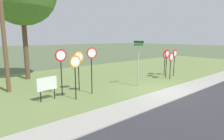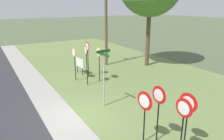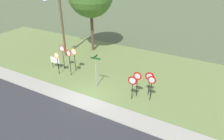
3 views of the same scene
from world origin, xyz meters
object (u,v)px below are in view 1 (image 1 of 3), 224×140
(yield_sign_near_right, at_px, (175,56))
(stop_sign_far_left, at_px, (79,62))
(yield_sign_far_left, at_px, (171,59))
(yield_sign_near_left, at_px, (165,57))
(stop_sign_far_center, at_px, (61,62))
(yield_sign_far_right, at_px, (167,57))
(utility_pole, at_px, (1,6))
(notice_board, at_px, (47,85))
(street_name_post, at_px, (138,60))
(stop_sign_near_right, at_px, (92,61))
(stop_sign_near_left, at_px, (75,68))

(yield_sign_near_right, bearing_deg, stop_sign_far_left, 169.35)
(yield_sign_near_right, height_order, yield_sign_far_left, yield_sign_near_right)
(yield_sign_near_left, xyz_separation_m, yield_sign_near_right, (0.38, -0.68, 0.08))
(stop_sign_far_center, relative_size, yield_sign_near_right, 1.15)
(stop_sign_far_left, distance_m, yield_sign_far_right, 7.50)
(yield_sign_near_right, bearing_deg, yield_sign_far_right, 178.37)
(stop_sign_far_center, distance_m, utility_pole, 4.64)
(utility_pole, bearing_deg, notice_board, -67.34)
(stop_sign_far_left, xyz_separation_m, yield_sign_far_right, (7.39, -1.33, -0.06))
(street_name_post, xyz_separation_m, utility_pole, (-7.05, 4.01, 3.21))
(yield_sign_near_right, bearing_deg, notice_board, 173.88)
(yield_sign_far_left, height_order, yield_sign_far_right, yield_sign_far_right)
(yield_sign_far_left, height_order, notice_board, yield_sign_far_left)
(street_name_post, bearing_deg, yield_sign_near_right, -1.47)
(stop_sign_near_right, bearing_deg, stop_sign_far_left, 111.89)
(stop_sign_far_left, height_order, yield_sign_near_left, stop_sign_far_left)
(yield_sign_far_left, bearing_deg, stop_sign_near_left, 169.94)
(street_name_post, bearing_deg, yield_sign_far_right, -0.51)
(notice_board, bearing_deg, utility_pole, 106.96)
(stop_sign_far_left, distance_m, yield_sign_near_right, 8.68)
(utility_pole, bearing_deg, street_name_post, -29.60)
(yield_sign_near_left, distance_m, notice_board, 10.44)
(stop_sign_near_right, bearing_deg, stop_sign_near_left, -156.19)
(stop_sign_near_right, bearing_deg, utility_pole, 145.56)
(stop_sign_near_right, height_order, yield_sign_near_right, stop_sign_near_right)
(street_name_post, xyz_separation_m, notice_board, (-5.84, 1.09, -0.99))
(stop_sign_near_right, height_order, yield_sign_far_left, stop_sign_near_right)
(yield_sign_far_left, bearing_deg, yield_sign_near_left, 43.53)
(yield_sign_far_left, bearing_deg, street_name_post, 169.29)
(stop_sign_near_right, xyz_separation_m, yield_sign_near_left, (7.94, 0.41, -0.32))
(yield_sign_near_left, relative_size, yield_sign_far_left, 1.02)
(yield_sign_near_left, relative_size, street_name_post, 0.71)
(yield_sign_near_right, relative_size, notice_board, 1.84)
(yield_sign_far_left, relative_size, street_name_post, 0.70)
(yield_sign_far_left, distance_m, utility_pole, 11.95)
(utility_pole, xyz_separation_m, notice_board, (1.22, -2.92, -4.20))
(stop_sign_far_center, distance_m, yield_sign_far_right, 8.72)
(yield_sign_far_left, bearing_deg, stop_sign_far_left, 158.68)
(stop_sign_near_left, bearing_deg, yield_sign_near_right, -0.31)
(stop_sign_near_right, distance_m, stop_sign_far_center, 1.71)
(yield_sign_near_right, distance_m, utility_pole, 13.01)
(stop_sign_near_right, xyz_separation_m, stop_sign_far_center, (-1.52, 0.79, -0.03))
(yield_sign_near_left, xyz_separation_m, street_name_post, (-4.57, -0.97, 0.20))
(stop_sign_near_left, bearing_deg, street_name_post, -3.39)
(yield_sign_far_right, xyz_separation_m, utility_pole, (-10.82, 3.73, 3.30))
(stop_sign_far_center, xyz_separation_m, utility_pole, (-2.17, 2.67, 3.12))
(yield_sign_near_left, bearing_deg, yield_sign_near_right, -66.72)
(stop_sign_far_left, height_order, notice_board, stop_sign_far_left)
(stop_sign_far_center, xyz_separation_m, yield_sign_near_left, (9.46, -0.37, -0.29))
(stop_sign_far_center, relative_size, yield_sign_near_left, 1.21)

